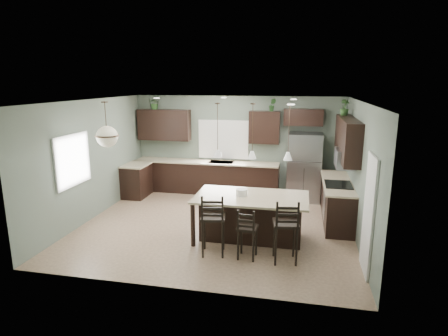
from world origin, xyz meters
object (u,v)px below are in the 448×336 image
refrigerator (304,167)px  plant_back_left (155,103)px  kitchen_island (251,218)px  bar_stool_right (285,230)px  bar_stool_center (247,233)px  bar_stool_left (213,224)px  serving_dish (242,192)px

refrigerator → plant_back_left: size_ratio=4.88×
kitchen_island → plant_back_left: plant_back_left is taller
plant_back_left → refrigerator: bearing=-3.1°
refrigerator → bar_stool_right: size_ratio=1.54×
refrigerator → bar_stool_center: bearing=-104.8°
refrigerator → bar_stool_right: (-0.32, -3.78, -0.33)m
bar_stool_left → bar_stool_right: 1.34m
bar_stool_center → plant_back_left: (-3.33, 4.02, 2.10)m
bar_stool_left → plant_back_left: plant_back_left is taller
kitchen_island → bar_stool_right: size_ratio=1.91×
bar_stool_right → refrigerator: bearing=76.3°
bar_stool_right → plant_back_left: size_ratio=3.16×
refrigerator → serving_dish: (-1.25, -2.91, 0.07)m
bar_stool_center → bar_stool_right: size_ratio=0.82×
serving_dish → plant_back_left: (-3.07, 3.15, 1.59)m
plant_back_left → serving_dish: bearing=-45.7°
bar_stool_left → bar_stool_right: (1.34, -0.03, -0.00)m
kitchen_island → plant_back_left: size_ratio=6.04×
serving_dish → plant_back_left: size_ratio=0.63×
bar_stool_center → bar_stool_right: 0.69m
serving_dish → plant_back_left: 4.68m
refrigerator → bar_stool_center: 3.94m
refrigerator → bar_stool_left: size_ratio=1.53×
serving_dish → bar_stool_left: (-0.40, -0.84, -0.39)m
bar_stool_right → plant_back_left: plant_back_left is taller
bar_stool_center → plant_back_left: size_ratio=2.58×
bar_stool_left → bar_stool_center: 0.66m
refrigerator → bar_stool_center: size_ratio=1.89×
serving_dish → bar_stool_right: 1.34m
plant_back_left → bar_stool_center: bearing=-50.4°
plant_back_left → bar_stool_left: bearing=-56.2°
refrigerator → plant_back_left: (-4.33, 0.24, 1.66)m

